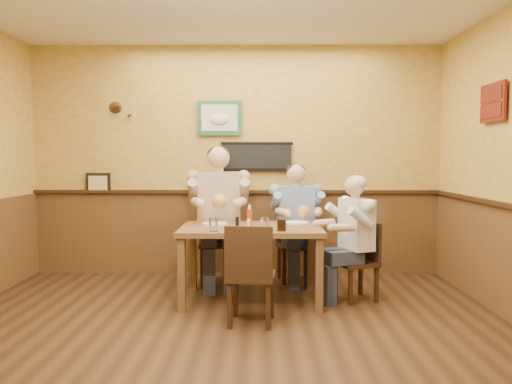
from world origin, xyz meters
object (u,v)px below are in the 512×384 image
Objects in this scene: chair_back_left at (219,241)px; chair_near_side at (251,273)px; water_glass_left at (213,224)px; salt_shaker at (249,223)px; water_glass_mid at (265,224)px; hot_sauce_bottle at (249,217)px; diner_tan_shirt at (219,223)px; diner_white_elder at (356,245)px; dining_table at (251,236)px; chair_right_end at (356,261)px; diner_blue_polo at (295,229)px; pepper_shaker at (237,221)px; cola_tumbler at (282,225)px; chair_back_right at (295,244)px.

chair_back_left is 1.13× the size of chair_near_side.
water_glass_left is 0.42m from salt_shaker.
hot_sauce_bottle reaches higher than water_glass_mid.
diner_tan_shirt is 0.96m from water_glass_left.
diner_white_elder reaches higher than water_glass_mid.
chair_right_end is (1.06, 0.01, -0.26)m from dining_table.
water_glass_mid reaches higher than salt_shaker.
diner_blue_polo is 13.72× the size of pepper_shaker.
diner_tan_shirt is 12.47× the size of cola_tumbler.
pepper_shaker is (-1.20, 0.03, 0.23)m from diner_white_elder.
pepper_shaker is at bearing -73.78° from chair_back_left.
chair_near_side is (0.02, -0.70, -0.22)m from dining_table.
chair_near_side is 9.75× the size of pepper_shaker.
salt_shaker is (0.33, 0.26, -0.02)m from water_glass_left.
hot_sauce_bottle is 0.16m from pepper_shaker.
diner_tan_shirt is 15.69× the size of pepper_shaker.
diner_white_elder is at bearing -62.18° from diner_blue_polo.
cola_tumbler is at bearing -39.29° from hot_sauce_bottle.
dining_table is at bearing -17.58° from pepper_shaker.
diner_blue_polo is (0.50, 0.79, -0.04)m from dining_table.
chair_near_side is (0.39, -1.34, -0.06)m from chair_back_left.
hot_sauce_bottle is at bearing -129.56° from chair_back_right.
diner_tan_shirt is 7.04× the size of hot_sauce_bottle.
chair_near_side is 10.11× the size of salt_shaker.
hot_sauce_bottle is at bearing 123.61° from water_glass_mid.
salt_shaker is 0.16m from pepper_shaker.
chair_back_right is 6.99× the size of water_glass_mid.
diner_blue_polo is (0.88, 0.15, 0.12)m from chair_back_left.
diner_blue_polo reaches higher than salt_shaker.
diner_tan_shirt is at bearing 117.93° from hot_sauce_bottle.
hot_sauce_bottle reaches higher than salt_shaker.
water_glass_mid is 0.27m from hot_sauce_bottle.
chair_near_side reaches higher than cola_tumbler.
chair_back_left is 0.70× the size of diner_tan_shirt.
pepper_shaker is (0.24, -0.60, 0.09)m from diner_tan_shirt.
chair_back_right is 0.76× the size of diner_white_elder.
chair_back_left is 0.87× the size of diner_white_elder.
water_glass_mid is (-0.37, -1.05, 0.38)m from chair_back_right.
chair_right_end is 1.05m from water_glass_mid.
diner_white_elder reaches higher than salt_shaker.
diner_white_elder is 5.67× the size of hot_sauce_bottle.
dining_table is at bearing -82.85° from chair_near_side.
hot_sauce_bottle is at bearing 140.71° from cola_tumbler.
chair_right_end is 8.85× the size of pepper_shaker.
diner_blue_polo is 1.13m from water_glass_mid.
diner_tan_shirt is 0.65m from pepper_shaker.
chair_right_end is at bearing 0.00° from diner_white_elder.
chair_back_left reaches higher than salt_shaker.
chair_back_right reaches higher than salt_shaker.
chair_right_end is 1.50m from water_glass_left.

